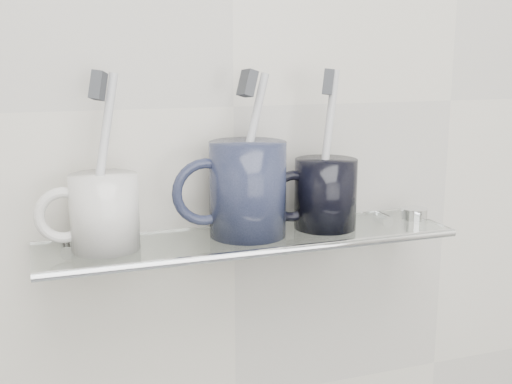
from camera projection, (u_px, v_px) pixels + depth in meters
name	position (u px, v px, depth m)	size (l,w,h in m)	color
wall_back	(233.00, 107.00, 0.80)	(2.50, 2.50, 0.00)	beige
shelf_glass	(250.00, 239.00, 0.77)	(0.50, 0.12, 0.01)	silver
shelf_rail	(266.00, 252.00, 0.72)	(0.01, 0.01, 0.50)	silver
bracket_left	(67.00, 254.00, 0.75)	(0.02, 0.02, 0.03)	silver
bracket_right	(383.00, 223.00, 0.88)	(0.02, 0.02, 0.03)	silver
mug_left	(105.00, 212.00, 0.71)	(0.08, 0.08, 0.08)	silver
mug_left_handle	(63.00, 215.00, 0.70)	(0.06, 0.06, 0.01)	silver
toothbrush_left	(102.00, 160.00, 0.70)	(0.01, 0.01, 0.19)	silver
bristles_left	(98.00, 86.00, 0.68)	(0.01, 0.02, 0.03)	#36383D
mug_center	(248.00, 189.00, 0.76)	(0.09, 0.09, 0.11)	black
mug_center_handle	(206.00, 192.00, 0.75)	(0.08, 0.08, 0.01)	black
toothbrush_center	(248.00, 152.00, 0.75)	(0.01, 0.01, 0.19)	#B1B1B1
bristles_center	(247.00, 83.00, 0.74)	(0.01, 0.02, 0.03)	#36383D
mug_right	(326.00, 194.00, 0.80)	(0.08, 0.08, 0.09)	black
mug_right_handle	(292.00, 196.00, 0.78)	(0.06, 0.06, 0.01)	black
toothbrush_right	(327.00, 148.00, 0.79)	(0.01, 0.01, 0.19)	silver
bristles_right	(328.00, 82.00, 0.77)	(0.01, 0.02, 0.03)	#36383D
chrome_cap	(415.00, 213.00, 0.85)	(0.03, 0.03, 0.01)	silver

